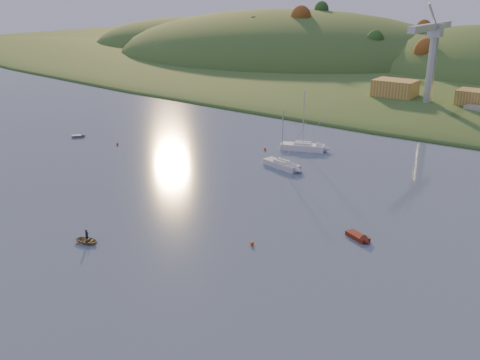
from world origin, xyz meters
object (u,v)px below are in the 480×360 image
Objects in this scene: red_tender at (362,239)px; sailboat_near at (302,146)px; canoe at (87,241)px; grey_dinghy at (81,136)px; sailboat_far at (282,164)px.

sailboat_near is at bearing 155.52° from red_tender.
red_tender reaches higher than canoe.
grey_dinghy is at bearing -177.06° from sailboat_near.
sailboat_near is 2.88× the size of red_tender.
sailboat_near is 3.87× the size of canoe.
red_tender is 72.15m from grey_dinghy.
canoe is 35.20m from red_tender.
sailboat_near reaches higher than grey_dinghy.
sailboat_far is 31.00m from red_tender.
grey_dinghy is (-43.13, 32.91, -0.10)m from canoe.
grey_dinghy is (-71.20, 11.67, -0.06)m from red_tender.
sailboat_far is at bearing 166.37° from red_tender.
red_tender is (26.79, -31.51, -0.49)m from sailboat_near.
sailboat_near is at bearing 115.33° from sailboat_far.
canoe is at bearing -112.52° from sailboat_near.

